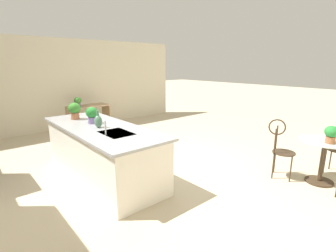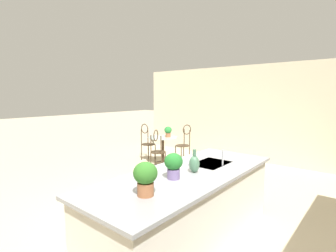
% 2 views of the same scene
% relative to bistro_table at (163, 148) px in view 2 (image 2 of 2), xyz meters
% --- Properties ---
extents(ground_plane, '(40.00, 40.00, 0.00)m').
position_rel_bistro_table_xyz_m(ground_plane, '(2.32, 1.83, -0.45)').
color(ground_plane, beige).
extents(wall_left_window, '(0.12, 7.80, 2.70)m').
position_rel_bistro_table_xyz_m(wall_left_window, '(-1.94, 1.83, 0.90)').
color(wall_left_window, beige).
rests_on(wall_left_window, ground).
extents(kitchen_island, '(2.80, 1.06, 0.92)m').
position_rel_bistro_table_xyz_m(kitchen_island, '(2.62, 2.68, 0.02)').
color(kitchen_island, white).
rests_on(kitchen_island, ground).
extents(bistro_table, '(0.80, 0.80, 0.74)m').
position_rel_bistro_table_xyz_m(bistro_table, '(0.00, 0.00, 0.00)').
color(bistro_table, '#3D2D1E').
rests_on(bistro_table, ground).
extents(chair_near_window, '(0.52, 0.48, 1.04)m').
position_rel_bistro_table_xyz_m(chair_near_window, '(-0.58, 0.29, 0.13)').
color(chair_near_window, '#3D2D1E').
rests_on(chair_near_window, ground).
extents(chair_by_island, '(0.39, 0.49, 1.04)m').
position_rel_bistro_table_xyz_m(chair_by_island, '(-0.05, -0.66, 0.13)').
color(chair_by_island, '#3D2D1E').
rests_on(chair_by_island, ground).
extents(chair_toward_desk, '(0.52, 0.49, 1.04)m').
position_rel_bistro_table_xyz_m(chair_toward_desk, '(0.57, 0.31, 0.13)').
color(chair_toward_desk, '#3D2D1E').
rests_on(chair_toward_desk, ground).
extents(sink_faucet, '(0.02, 0.02, 0.22)m').
position_rel_bistro_table_xyz_m(sink_faucet, '(2.07, 2.86, 0.58)').
color(sink_faucet, '#B2B5BA').
rests_on(sink_faucet, kitchen_island).
extents(potted_plant_on_table, '(0.20, 0.20, 0.28)m').
position_rel_bistro_table_xyz_m(potted_plant_on_table, '(-0.09, 0.10, 0.46)').
color(potted_plant_on_table, '#9E603D').
rests_on(potted_plant_on_table, bistro_table).
extents(potted_plant_counter_far, '(0.23, 0.23, 0.32)m').
position_rel_bistro_table_xyz_m(potted_plant_counter_far, '(3.47, 2.79, 0.66)').
color(potted_plant_counter_far, '#9E603D').
rests_on(potted_plant_counter_far, kitchen_island).
extents(potted_plant_counter_near, '(0.21, 0.21, 0.30)m').
position_rel_bistro_table_xyz_m(potted_plant_counter_near, '(2.92, 2.69, 0.64)').
color(potted_plant_counter_near, '#7A669E').
rests_on(potted_plant_counter_near, kitchen_island).
extents(vase_on_counter, '(0.13, 0.13, 0.29)m').
position_rel_bistro_table_xyz_m(vase_on_counter, '(2.57, 2.73, 0.58)').
color(vase_on_counter, '#4C7A5B').
rests_on(vase_on_counter, kitchen_island).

